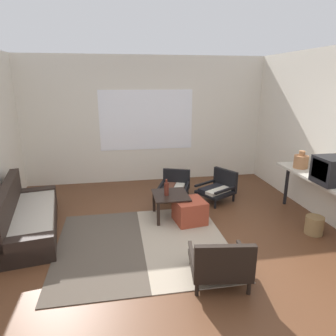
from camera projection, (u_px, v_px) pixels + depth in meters
ground_plane at (172, 250)px, 4.03m from camera, size 7.80×7.80×0.00m
far_wall_with_window at (146, 120)px, 6.53m from camera, size 5.60×0.13×2.70m
area_rug at (143, 244)px, 4.17m from camera, size 2.35×2.13×0.01m
couch at (26, 218)px, 4.46m from camera, size 1.02×2.08×0.73m
coffee_table at (171, 199)px, 4.90m from camera, size 0.56×0.62×0.41m
armchair_by_window at (175, 186)px, 5.78m from camera, size 0.72×0.76×0.51m
armchair_striped_foreground at (220, 263)px, 3.30m from camera, size 0.72×0.71×0.59m
armchair_corner at (218, 187)px, 5.64m from camera, size 0.78×0.76×0.57m
ottoman_orange at (190, 211)px, 4.77m from camera, size 0.52×0.52×0.38m
console_shelf at (320, 183)px, 4.52m from camera, size 0.42×1.85×0.79m
crt_television at (335, 170)px, 4.20m from camera, size 0.49×0.42×0.38m
clay_vase at (301, 161)px, 4.97m from camera, size 0.23×0.23×0.29m
glass_bottle at (166, 189)px, 4.81m from camera, size 0.08×0.08×0.27m
wicker_basket at (314, 225)px, 4.43m from camera, size 0.26×0.26×0.27m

